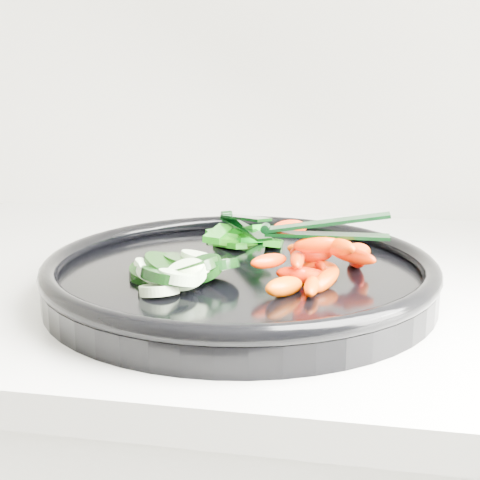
# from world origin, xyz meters

# --- Properties ---
(veggie_tray) EXTENTS (0.47, 0.47, 0.04)m
(veggie_tray) POSITION_xyz_m (-0.30, 1.61, 0.95)
(veggie_tray) COLOR black
(veggie_tray) RESTS_ON counter
(cucumber_pile) EXTENTS (0.12, 0.11, 0.04)m
(cucumber_pile) POSITION_xyz_m (-0.35, 1.57, 0.96)
(cucumber_pile) COLOR black
(cucumber_pile) RESTS_ON veggie_tray
(carrot_pile) EXTENTS (0.12, 0.15, 0.05)m
(carrot_pile) POSITION_xyz_m (-0.22, 1.60, 0.97)
(carrot_pile) COLOR #F05A00
(carrot_pile) RESTS_ON veggie_tray
(pepper_pile) EXTENTS (0.10, 0.08, 0.04)m
(pepper_pile) POSITION_xyz_m (-0.32, 1.71, 0.96)
(pepper_pile) COLOR #0A6F0E
(pepper_pile) RESTS_ON veggie_tray
(tong_carrot) EXTENTS (0.11, 0.02, 0.02)m
(tong_carrot) POSITION_xyz_m (-0.22, 1.59, 1.00)
(tong_carrot) COLOR black
(tong_carrot) RESTS_ON carrot_pile
(tong_pepper) EXTENTS (0.07, 0.10, 0.02)m
(tong_pepper) POSITION_xyz_m (-0.31, 1.71, 0.98)
(tong_pepper) COLOR black
(tong_pepper) RESTS_ON pepper_pile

